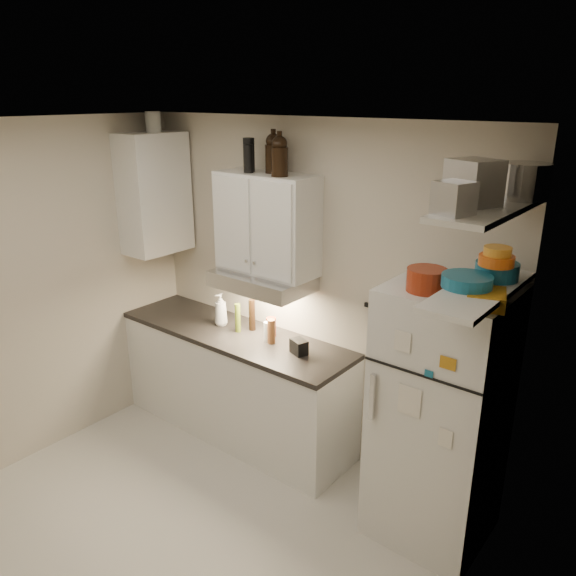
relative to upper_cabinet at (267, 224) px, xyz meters
The scene contains 36 objects.
floor 2.29m from the upper_cabinet, 77.33° to the right, with size 3.20×3.00×0.02m, color beige.
ceiling 1.58m from the upper_cabinet, 77.33° to the right, with size 3.20×3.00×0.02m, color white.
back_wall 0.63m from the upper_cabinet, 30.26° to the left, with size 3.20×0.02×2.60m, color #BEB5A2.
left_wall 1.94m from the upper_cabinet, 134.46° to the right, with size 0.02×3.00×2.60m, color #BEB5A2.
right_wall 2.39m from the upper_cabinet, 34.95° to the right, with size 0.02×3.00×2.60m, color #BEB5A2.
base_cabinet 1.41m from the upper_cabinet, 151.63° to the right, with size 2.10×0.60×0.88m, color white.
countertop 0.97m from the upper_cabinet, 151.63° to the right, with size 2.10×0.62×0.04m, color black.
upper_cabinet is the anchor object (origin of this frame).
side_cabinet 1.15m from the upper_cabinet, behind, with size 0.33×0.55×1.00m, color white.
range_hood 0.44m from the upper_cabinet, 90.00° to the right, with size 0.76×0.46×0.12m, color silver.
fridge 1.84m from the upper_cabinet, ahead, with size 0.70×0.68×1.70m, color silver.
shelf_hi 1.82m from the upper_cabinet, 10.05° to the right, with size 0.30×0.95×0.03m, color white.
shelf_lo 1.78m from the upper_cabinet, 10.05° to the right, with size 0.30×0.95×0.03m, color white.
knife_strip 1.13m from the upper_cabinet, ahead, with size 0.42×0.02×0.03m, color black.
dutch_oven 1.49m from the upper_cabinet, 12.66° to the right, with size 0.22×0.22×0.13m, color maroon.
book_stack 1.84m from the upper_cabinet, 10.94° to the right, with size 0.19×0.24×0.08m, color #B47716.
spice_jar 1.64m from the upper_cabinet, 10.68° to the right, with size 0.06×0.06×0.10m, color silver.
stock_pot 1.88m from the upper_cabinet, ahead, with size 0.27×0.27×0.19m, color silver.
tin_a 1.78m from the upper_cabinet, 11.93° to the right, with size 0.23×0.21×0.23m, color #AAAAAD.
tin_b 1.87m from the upper_cabinet, 20.63° to the right, with size 0.15×0.15×0.15m, color #AAAAAD.
bowl_teal 1.76m from the upper_cabinet, ahead, with size 0.24×0.24×0.09m, color #176282.
bowl_orange 1.78m from the upper_cabinet, ahead, with size 0.19×0.19×0.06m, color orange.
bowl_yellow 1.78m from the upper_cabinet, ahead, with size 0.15×0.15×0.05m, color orange.
plates 1.72m from the upper_cabinet, 11.39° to the right, with size 0.27×0.27×0.07m, color #176282.
growler_a 0.52m from the upper_cabinet, 46.70° to the left, with size 0.12×0.12×0.29m, color black, non-canonical shape.
growler_b 0.55m from the upper_cabinet, 20.64° to the right, with size 0.12×0.12×0.29m, color black, non-canonical shape.
thermos_a 0.49m from the upper_cabinet, 149.49° to the right, with size 0.07×0.07×0.20m, color black.
thermos_b 0.52m from the upper_cabinet, behind, with size 0.08×0.08×0.24m, color black.
side_jar 1.32m from the upper_cabinet, behind, with size 0.12×0.12×0.17m, color silver.
soap_bottle 0.87m from the upper_cabinet, 167.69° to the right, with size 0.12×0.12×0.31m, color white.
pepper_mill 0.83m from the upper_cabinet, 41.29° to the right, with size 0.06×0.06×0.19m, color brown.
oil_bottle 0.82m from the upper_cabinet, 153.19° to the right, with size 0.05×0.05×0.24m, color #485916.
vinegar_bottle 0.79m from the upper_cabinet, behind, with size 0.05×0.05×0.26m, color black.
clear_bottle 0.84m from the upper_cabinet, 53.54° to the right, with size 0.05×0.05×0.15m, color silver.
red_jar 0.83m from the upper_cabinet, 17.78° to the right, with size 0.08×0.08×0.16m, color maroon.
caddy 0.95m from the upper_cabinet, 17.35° to the right, with size 0.13×0.09×0.11m, color black.
Camera 1 is at (2.40, -1.80, 2.75)m, focal length 35.00 mm.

